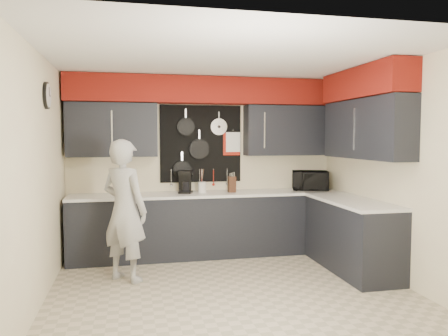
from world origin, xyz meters
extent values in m
plane|color=#C0B095|center=(0.00, 0.00, 0.00)|extent=(4.00, 4.00, 0.00)
cube|color=#F3EBBB|center=(0.00, 1.75, 1.30)|extent=(4.00, 0.01, 2.60)
cube|color=black|center=(-1.33, 1.59, 1.83)|extent=(1.24, 0.32, 0.75)
cube|color=black|center=(1.28, 1.59, 1.83)|extent=(1.34, 0.32, 0.75)
cube|color=maroon|center=(0.00, 1.57, 2.40)|extent=(3.94, 0.36, 0.38)
cube|color=black|center=(-0.05, 1.74, 1.62)|extent=(1.22, 0.03, 1.15)
cylinder|color=black|center=(-0.28, 1.70, 1.88)|extent=(0.26, 0.04, 0.26)
cylinder|color=black|center=(-0.08, 1.70, 1.55)|extent=(0.30, 0.04, 0.30)
cylinder|color=black|center=(-0.34, 1.70, 1.24)|extent=(0.27, 0.04, 0.27)
cylinder|color=silver|center=(0.22, 1.70, 1.88)|extent=(0.25, 0.02, 0.25)
cube|color=#AD1C0D|center=(0.42, 1.72, 1.62)|extent=(0.26, 0.01, 0.34)
cube|color=white|center=(0.44, 1.70, 1.65)|extent=(0.22, 0.01, 0.30)
cylinder|color=silver|center=(-0.50, 1.71, 1.13)|extent=(0.01, 0.01, 0.20)
cylinder|color=silver|center=(-0.29, 1.71, 1.13)|extent=(0.01, 0.01, 0.20)
cylinder|color=silver|center=(-0.08, 1.71, 1.13)|extent=(0.01, 0.01, 0.20)
cylinder|color=silver|center=(0.14, 1.71, 1.13)|extent=(0.01, 0.01, 0.20)
cylinder|color=silver|center=(0.35, 1.71, 1.13)|extent=(0.01, 0.01, 0.20)
cube|color=#F3EBBB|center=(2.00, 0.00, 1.30)|extent=(0.01, 3.50, 2.60)
cube|color=black|center=(1.84, 0.30, 1.83)|extent=(0.32, 1.70, 0.75)
cube|color=maroon|center=(1.82, 0.30, 2.40)|extent=(0.36, 1.70, 0.38)
cube|color=#F3EBBB|center=(-2.00, 0.00, 1.30)|extent=(0.01, 3.50, 2.60)
cylinder|color=black|center=(-1.98, 0.40, 2.18)|extent=(0.04, 0.30, 0.30)
cylinder|color=white|center=(-1.96, 0.40, 2.18)|extent=(0.01, 0.26, 0.26)
cube|color=black|center=(0.00, 1.45, 0.44)|extent=(3.90, 0.60, 0.88)
cube|color=white|center=(0.00, 1.44, 0.90)|extent=(3.90, 0.63, 0.04)
cube|color=black|center=(1.70, 0.35, 0.44)|extent=(0.60, 1.60, 0.88)
cube|color=white|center=(1.69, 0.35, 0.90)|extent=(0.63, 1.60, 0.04)
cube|color=black|center=(0.00, 1.19, 0.05)|extent=(3.90, 0.06, 0.10)
imported|color=black|center=(1.58, 1.44, 1.07)|extent=(0.61, 0.51, 0.29)
cube|color=#362111|center=(0.36, 1.43, 1.03)|extent=(0.11, 0.11, 0.23)
cylinder|color=white|center=(-0.07, 1.49, 1.00)|extent=(0.12, 0.12, 0.16)
cube|color=black|center=(-0.32, 1.47, 0.93)|extent=(0.23, 0.26, 0.03)
cube|color=black|center=(-0.32, 1.55, 1.09)|extent=(0.19, 0.11, 0.30)
cube|color=black|center=(-0.32, 1.47, 1.22)|extent=(0.23, 0.26, 0.06)
cylinder|color=black|center=(-0.32, 1.45, 1.02)|extent=(0.11, 0.11, 0.14)
imported|color=#B1B1AE|center=(-1.17, 0.55, 0.85)|extent=(0.74, 0.71, 1.70)
camera|label=1|loc=(-1.09, -4.75, 1.72)|focal=35.00mm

